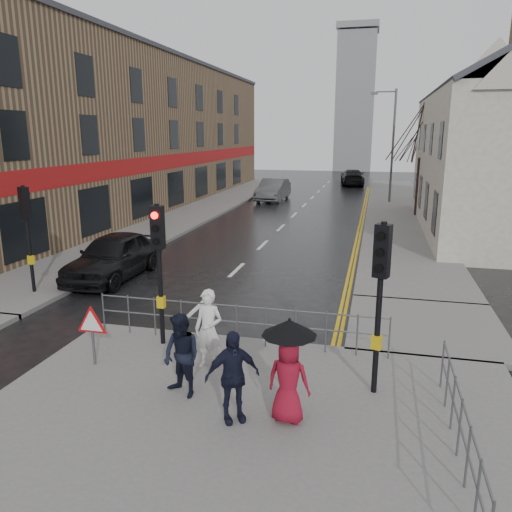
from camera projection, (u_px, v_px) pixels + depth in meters
The scene contains 23 objects.
ground at pixel (152, 351), 11.99m from camera, with size 120.00×120.00×0.00m, color black.
near_pavement at pixel (231, 455), 7.99m from camera, with size 10.00×9.00×0.14m, color #605E5B.
left_pavement at pixel (208, 206), 35.16m from camera, with size 4.00×44.00×0.14m, color #605E5B.
right_pavement at pixel (397, 209), 34.09m from camera, with size 4.00×40.00×0.14m, color #605E5B.
pavement_bridge_right at pixel (425, 326), 13.33m from camera, with size 4.00×4.20×0.14m, color #605E5B.
building_left_terrace at pixel (125, 134), 34.29m from camera, with size 8.00×42.00×10.00m, color #82694B.
church_tower at pixel (355, 103), 68.00m from camera, with size 5.00×5.00×18.00m, color gray.
traffic_signal_near_left at pixel (159, 250), 11.54m from camera, with size 0.28×0.27×3.40m.
traffic_signal_near_right at pixel (381, 279), 9.27m from camera, with size 0.34×0.33×3.40m.
traffic_signal_far_left at pixel (27, 220), 15.49m from camera, with size 0.34×0.33×3.40m.
guard_railing_front at pixel (237, 315), 11.91m from camera, with size 7.14×0.04×1.00m.
guard_railing_side at pixel (461, 416), 7.71m from camera, with size 0.04×4.54×1.00m.
warning_sign at pixel (92, 326), 10.79m from camera, with size 0.80×0.07×1.35m.
street_lamp at pixel (391, 138), 35.96m from camera, with size 1.83×0.25×8.00m.
tree_near at pixel (422, 132), 29.81m from camera, with size 2.40×2.40×6.58m.
tree_far at pixel (420, 142), 37.42m from camera, with size 2.40×2.40×5.64m.
pedestrian_a at pixel (209, 329), 10.64m from camera, with size 0.64×0.42×1.75m, color white.
pedestrian_b at pixel (182, 356), 9.51m from camera, with size 0.80×0.62×1.64m, color black.
pedestrian_with_umbrella at pixel (289, 364), 8.60m from camera, with size 0.96×0.96×1.90m.
pedestrian_d at pixel (232, 376), 8.67m from camera, with size 0.98×0.41×1.68m, color black.
car_parked at pixel (113, 256), 17.85m from camera, with size 1.92×4.77×1.62m, color black.
car_mid at pixel (273, 190), 38.42m from camera, with size 1.77×5.08×1.67m, color #494B4E.
car_far at pixel (352, 177), 49.87m from camera, with size 2.20×5.40×1.57m, color black.
Camera 1 is at (5.03, -10.20, 5.10)m, focal length 35.00 mm.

